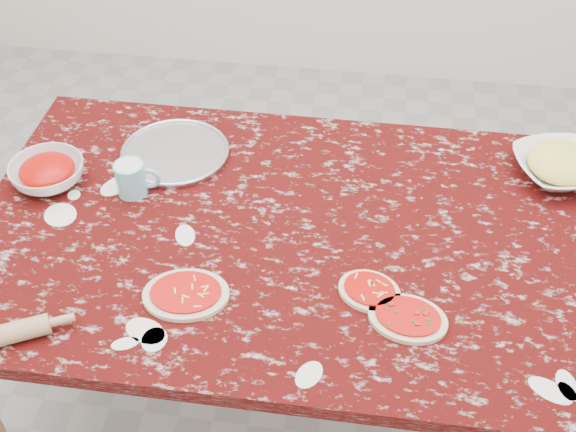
{
  "coord_description": "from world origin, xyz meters",
  "views": [
    {
      "loc": [
        0.19,
        -1.32,
        2.03
      ],
      "look_at": [
        0.0,
        0.0,
        0.8
      ],
      "focal_mm": 45.85,
      "sensor_mm": 36.0,
      "label": 1
    }
  ],
  "objects_px": {
    "worktable": "(288,254)",
    "flour_mug": "(132,178)",
    "sauce_bowl": "(48,173)",
    "pizza_tray": "(175,153)",
    "cheese_bowl": "(560,168)"
  },
  "relations": [
    {
      "from": "pizza_tray",
      "to": "cheese_bowl",
      "type": "xyz_separation_m",
      "value": [
        1.06,
        0.06,
        0.02
      ]
    },
    {
      "from": "pizza_tray",
      "to": "sauce_bowl",
      "type": "relative_size",
      "value": 1.51
    },
    {
      "from": "worktable",
      "to": "flour_mug",
      "type": "relative_size",
      "value": 13.49
    },
    {
      "from": "cheese_bowl",
      "to": "flour_mug",
      "type": "bearing_deg",
      "value": -168.5
    },
    {
      "from": "worktable",
      "to": "sauce_bowl",
      "type": "bearing_deg",
      "value": 171.75
    },
    {
      "from": "flour_mug",
      "to": "pizza_tray",
      "type": "bearing_deg",
      "value": 68.87
    },
    {
      "from": "pizza_tray",
      "to": "cheese_bowl",
      "type": "distance_m",
      "value": 1.06
    },
    {
      "from": "cheese_bowl",
      "to": "flour_mug",
      "type": "relative_size",
      "value": 2.02
    },
    {
      "from": "worktable",
      "to": "pizza_tray",
      "type": "distance_m",
      "value": 0.45
    },
    {
      "from": "pizza_tray",
      "to": "sauce_bowl",
      "type": "bearing_deg",
      "value": -151.52
    },
    {
      "from": "pizza_tray",
      "to": "cheese_bowl",
      "type": "bearing_deg",
      "value": 3.05
    },
    {
      "from": "worktable",
      "to": "flour_mug",
      "type": "distance_m",
      "value": 0.45
    },
    {
      "from": "sauce_bowl",
      "to": "cheese_bowl",
      "type": "relative_size",
      "value": 0.83
    },
    {
      "from": "worktable",
      "to": "flour_mug",
      "type": "bearing_deg",
      "value": 168.14
    },
    {
      "from": "sauce_bowl",
      "to": "flour_mug",
      "type": "distance_m",
      "value": 0.24
    }
  ]
}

